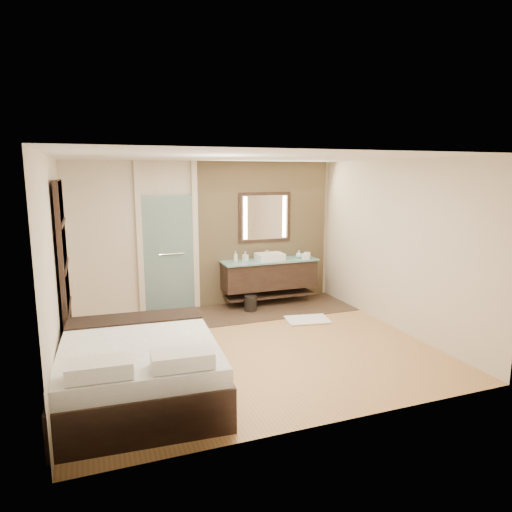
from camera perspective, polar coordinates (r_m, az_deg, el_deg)
name	(u,v)px	position (r m, az deg, el deg)	size (l,w,h in m)	color
floor	(249,346)	(6.78, -0.92, -11.20)	(5.00, 5.00, 0.00)	#A87D46
tile_strip	(250,311)	(8.39, -0.72, -6.86)	(3.80, 1.30, 0.01)	#36271D
stone_wall	(264,233)	(8.83, 0.98, 2.95)	(2.60, 0.08, 2.70)	tan
vanity	(269,274)	(8.70, 1.67, -2.32)	(1.85, 0.55, 0.88)	black
mirror_unit	(265,217)	(8.75, 1.11, 4.85)	(1.06, 0.04, 0.96)	black
frosted_door	(168,249)	(8.36, -10.89, 0.91)	(1.10, 0.12, 2.70)	#A3CEC8
shoji_partition	(64,269)	(6.67, -22.84, -1.53)	(0.06, 1.20, 2.40)	black
bed	(140,368)	(5.41, -14.35, -13.39)	(1.83, 2.23, 0.82)	black
bath_mat	(308,320)	(7.92, 6.46, -7.90)	(0.72, 0.50, 0.02)	white
waste_bin	(250,304)	(8.35, -0.70, -5.97)	(0.23, 0.23, 0.29)	black
tissue_box	(306,256)	(8.76, 6.23, -0.05)	(0.12, 0.12, 0.10)	white
soap_bottle_a	(236,257)	(8.39, -2.56, -0.10)	(0.08, 0.08, 0.20)	silver
soap_bottle_b	(245,256)	(8.46, -1.35, -0.05)	(0.09, 0.09, 0.19)	#B2B2B2
soap_bottle_c	(299,254)	(8.83, 5.37, 0.22)	(0.12, 0.12, 0.15)	silver
cup	(307,255)	(8.94, 6.41, 0.15)	(0.13, 0.13, 0.10)	white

